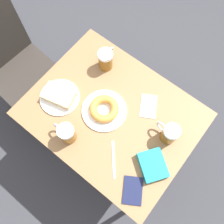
# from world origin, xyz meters

# --- Properties ---
(ground_plane) EXTENTS (8.00, 8.00, 0.00)m
(ground_plane) POSITION_xyz_m (0.00, 0.00, 0.00)
(ground_plane) COLOR #333338
(table) EXTENTS (0.67, 0.85, 0.71)m
(table) POSITION_xyz_m (0.00, 0.00, 0.63)
(table) COLOR olive
(table) RESTS_ON ground_plane
(chair) EXTENTS (0.43, 0.43, 0.89)m
(chair) POSITION_xyz_m (-0.07, 0.76, 0.54)
(chair) COLOR #2D2823
(chair) RESTS_ON ground_plane
(plate_with_cake) EXTENTS (0.21, 0.21, 0.05)m
(plate_with_cake) POSITION_xyz_m (-0.10, 0.27, 0.73)
(plate_with_cake) COLOR white
(plate_with_cake) RESTS_ON table
(plate_with_donut) EXTENTS (0.23, 0.23, 0.05)m
(plate_with_donut) POSITION_xyz_m (-0.01, 0.04, 0.73)
(plate_with_donut) COLOR white
(plate_with_donut) RESTS_ON table
(beer_mug_left) EXTENTS (0.08, 0.12, 0.12)m
(beer_mug_left) POSITION_xyz_m (0.07, -0.29, 0.77)
(beer_mug_left) COLOR #8C5619
(beer_mug_left) RESTS_ON table
(beer_mug_center) EXTENTS (0.12, 0.08, 0.12)m
(beer_mug_center) POSITION_xyz_m (0.20, 0.20, 0.77)
(beer_mug_center) COLOR #8C5619
(beer_mug_center) RESTS_ON table
(beer_mug_right) EXTENTS (0.08, 0.12, 0.12)m
(beer_mug_right) POSITION_xyz_m (-0.23, 0.09, 0.77)
(beer_mug_right) COLOR #8C5619
(beer_mug_right) RESTS_ON table
(napkin_folded) EXTENTS (0.15, 0.13, 0.00)m
(napkin_folded) POSITION_xyz_m (0.15, -0.12, 0.71)
(napkin_folded) COLOR white
(napkin_folded) RESTS_ON table
(fork) EXTENTS (0.14, 0.13, 0.00)m
(fork) POSITION_xyz_m (-0.18, -0.15, 0.71)
(fork) COLOR silver
(fork) RESTS_ON table
(passport_near_edge) EXTENTS (0.15, 0.14, 0.01)m
(passport_near_edge) POSITION_xyz_m (-0.24, -0.31, 0.71)
(passport_near_edge) COLOR #141938
(passport_near_edge) RESTS_ON table
(blue_pouch) EXTENTS (0.18, 0.18, 0.04)m
(blue_pouch) POSITION_xyz_m (-0.09, -0.31, 0.73)
(blue_pouch) COLOR teal
(blue_pouch) RESTS_ON table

